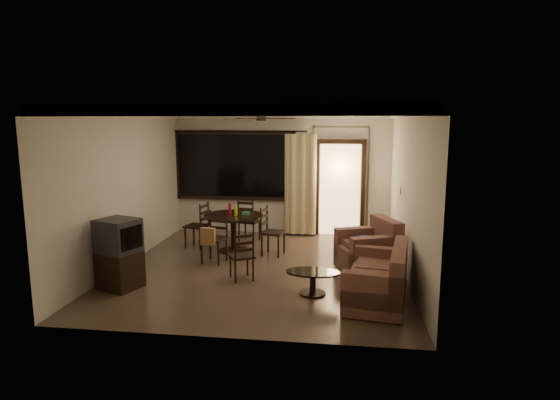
# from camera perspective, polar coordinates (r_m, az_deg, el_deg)

# --- Properties ---
(ground) EXTENTS (5.50, 5.50, 0.00)m
(ground) POSITION_cam_1_polar(r_m,az_deg,el_deg) (8.48, -2.21, -8.31)
(ground) COLOR #7F6651
(ground) RESTS_ON ground
(room_shell) EXTENTS (5.50, 6.70, 5.50)m
(room_shell) POSITION_cam_1_polar(r_m,az_deg,el_deg) (9.78, 2.92, 5.05)
(room_shell) COLOR beige
(room_shell) RESTS_ON ground
(dining_table) EXTENTS (1.19, 1.19, 0.97)m
(dining_table) POSITION_cam_1_polar(r_m,az_deg,el_deg) (9.47, -5.68, -2.74)
(dining_table) COLOR black
(dining_table) RESTS_ON ground
(dining_chair_west) EXTENTS (0.50, 0.50, 0.95)m
(dining_chair_west) POSITION_cam_1_polar(r_m,az_deg,el_deg) (9.92, -10.05, -4.09)
(dining_chair_west) COLOR black
(dining_chair_west) RESTS_ON ground
(dining_chair_east) EXTENTS (0.50, 0.50, 0.95)m
(dining_chair_east) POSITION_cam_1_polar(r_m,az_deg,el_deg) (9.23, -0.93, -4.98)
(dining_chair_east) COLOR black
(dining_chair_east) RESTS_ON ground
(dining_chair_south) EXTENTS (0.50, 0.54, 0.95)m
(dining_chair_south) POSITION_cam_1_polar(r_m,az_deg,el_deg) (8.79, -8.04, -5.66)
(dining_chair_south) COLOR black
(dining_chair_south) RESTS_ON ground
(dining_chair_north) EXTENTS (0.50, 0.50, 0.95)m
(dining_chair_north) POSITION_cam_1_polar(r_m,az_deg,el_deg) (10.24, -3.79, -3.53)
(dining_chair_north) COLOR black
(dining_chair_north) RESTS_ON ground
(tv_cabinet) EXTENTS (0.72, 0.69, 1.11)m
(tv_cabinet) POSITION_cam_1_polar(r_m,az_deg,el_deg) (7.78, -19.02, -6.21)
(tv_cabinet) COLOR black
(tv_cabinet) RESTS_ON ground
(sofa) EXTENTS (1.04, 1.63, 0.81)m
(sofa) POSITION_cam_1_polar(r_m,az_deg,el_deg) (7.03, 12.17, -9.56)
(sofa) COLOR #42261E
(sofa) RESTS_ON ground
(armchair) EXTENTS (1.18, 1.18, 0.91)m
(armchair) POSITION_cam_1_polar(r_m,az_deg,el_deg) (8.34, 10.95, -6.07)
(armchair) COLOR #42261E
(armchair) RESTS_ON ground
(coffee_table) EXTENTS (0.82, 0.49, 0.36)m
(coffee_table) POSITION_cam_1_polar(r_m,az_deg,el_deg) (7.22, 4.02, -9.57)
(coffee_table) COLOR black
(coffee_table) RESTS_ON ground
(side_chair) EXTENTS (0.50, 0.50, 0.84)m
(side_chair) POSITION_cam_1_polar(r_m,az_deg,el_deg) (7.85, -4.68, -7.91)
(side_chair) COLOR black
(side_chair) RESTS_ON ground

